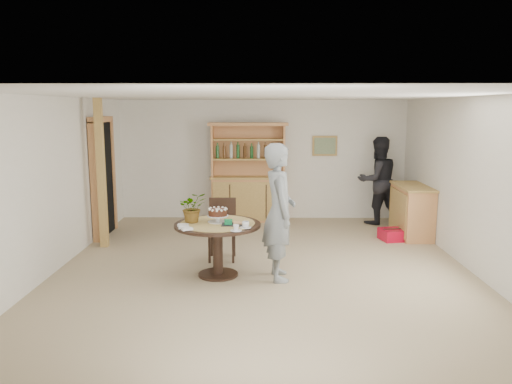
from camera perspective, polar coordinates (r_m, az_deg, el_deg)
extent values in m
plane|color=tan|center=(7.38, 0.83, -8.84)|extent=(7.00, 7.00, 0.00)
cube|color=white|center=(10.56, 0.78, 3.69)|extent=(6.00, 0.04, 2.50)
cube|color=white|center=(3.67, 1.08, -7.59)|extent=(6.00, 0.04, 2.50)
cube|color=white|center=(7.69, -22.12, 0.77)|extent=(0.04, 7.00, 2.50)
cube|color=white|center=(7.71, 23.76, 0.69)|extent=(0.04, 7.00, 2.50)
cube|color=white|center=(7.01, 0.88, 10.94)|extent=(6.00, 7.00, 0.04)
cube|color=tan|center=(10.59, 7.87, 5.25)|extent=(0.52, 0.03, 0.42)
cube|color=#59724C|center=(10.57, 7.88, 5.24)|extent=(0.44, 0.02, 0.34)
cube|color=black|center=(9.55, -17.13, 1.43)|extent=(0.10, 0.90, 2.10)
cube|color=tan|center=(9.07, -17.96, 0.98)|extent=(0.12, 0.10, 2.10)
cube|color=tan|center=(10.02, -16.16, 1.84)|extent=(0.12, 0.10, 2.10)
cube|color=tan|center=(9.46, -17.34, 7.92)|extent=(0.12, 1.10, 0.10)
cube|color=tan|center=(8.70, -17.28, 1.99)|extent=(0.12, 0.12, 2.50)
cube|color=tan|center=(10.42, -0.88, -0.83)|extent=(1.50, 0.50, 0.90)
cube|color=tan|center=(10.35, -0.88, 1.73)|extent=(1.56, 0.54, 0.04)
cube|color=tan|center=(10.39, -0.88, 4.81)|extent=(1.50, 0.04, 1.06)
cube|color=tan|center=(10.28, -4.98, 4.73)|extent=(0.04, 0.34, 1.06)
cube|color=tan|center=(10.24, 3.20, 4.73)|extent=(0.04, 0.34, 1.06)
cube|color=tan|center=(10.25, -0.90, 3.79)|extent=(1.44, 0.32, 0.03)
cube|color=tan|center=(10.22, -0.90, 6.03)|extent=(1.44, 0.32, 0.03)
cube|color=tan|center=(10.20, -0.91, 7.76)|extent=(1.62, 0.40, 0.06)
cylinder|color=#194C1E|center=(10.27, -4.03, 4.65)|extent=(0.07, 0.07, 0.28)
cylinder|color=#4C2D14|center=(10.26, -3.14, 4.65)|extent=(0.07, 0.07, 0.28)
cylinder|color=#B2BFB2|center=(10.25, -2.24, 4.66)|extent=(0.07, 0.07, 0.28)
cylinder|color=#194C1E|center=(10.24, -1.35, 4.66)|extent=(0.07, 0.07, 0.28)
cylinder|color=#4C2D14|center=(10.24, -0.45, 4.66)|extent=(0.07, 0.07, 0.28)
cylinder|color=#B2BFB2|center=(10.23, 0.45, 4.66)|extent=(0.07, 0.07, 0.28)
cylinder|color=#194C1E|center=(10.23, 1.35, 4.65)|extent=(0.07, 0.07, 0.28)
cylinder|color=#4C2D14|center=(10.24, 2.25, 4.65)|extent=(0.07, 0.07, 0.28)
cube|color=tan|center=(9.61, 17.37, -2.17)|extent=(0.50, 1.20, 0.90)
cube|color=tan|center=(9.53, 17.51, 0.60)|extent=(0.54, 1.26, 0.04)
cylinder|color=black|center=(6.95, -4.42, -3.78)|extent=(1.20, 1.20, 0.04)
cylinder|color=black|center=(7.05, -4.38, -6.71)|extent=(0.14, 0.14, 0.70)
cylinder|color=black|center=(7.15, -4.34, -9.36)|extent=(0.56, 0.56, 0.03)
cylinder|color=tan|center=(6.95, -4.42, -3.58)|extent=(1.04, 1.04, 0.01)
cube|color=black|center=(7.75, -3.91, -4.51)|extent=(0.42, 0.42, 0.04)
cube|color=black|center=(7.87, -3.83, -2.41)|extent=(0.42, 0.03, 0.46)
cube|color=black|center=(7.83, -3.85, -0.84)|extent=(0.42, 0.04, 0.05)
cube|color=black|center=(7.65, -5.34, -6.50)|extent=(0.03, 0.04, 0.44)
cube|color=black|center=(7.62, -2.63, -6.53)|extent=(0.04, 0.04, 0.44)
cube|color=black|center=(7.99, -5.09, -5.79)|extent=(0.03, 0.03, 0.44)
cube|color=black|center=(7.97, -2.50, -5.81)|extent=(0.04, 0.03, 0.44)
cylinder|color=white|center=(6.99, -4.39, -3.40)|extent=(0.28, 0.28, 0.01)
cylinder|color=white|center=(6.99, -4.39, -3.08)|extent=(0.05, 0.05, 0.08)
cylinder|color=white|center=(6.98, -4.40, -2.72)|extent=(0.30, 0.30, 0.01)
cylinder|color=#472114|center=(6.97, -4.40, -2.32)|extent=(0.26, 0.26, 0.09)
cylinder|color=white|center=(6.96, -4.41, -1.95)|extent=(0.08, 0.08, 0.01)
sphere|color=white|center=(6.95, -3.42, -1.96)|extent=(0.04, 0.04, 0.04)
sphere|color=white|center=(7.01, -3.52, -1.86)|extent=(0.04, 0.04, 0.04)
sphere|color=white|center=(7.05, -3.85, -1.79)|extent=(0.04, 0.04, 0.04)
sphere|color=white|center=(7.07, -4.32, -1.76)|extent=(0.04, 0.04, 0.04)
sphere|color=white|center=(7.06, -4.82, -1.79)|extent=(0.04, 0.04, 0.04)
sphere|color=white|center=(7.02, -5.21, -1.86)|extent=(0.04, 0.04, 0.04)
sphere|color=white|center=(6.97, -5.39, -1.95)|extent=(0.04, 0.04, 0.04)
sphere|color=white|center=(6.91, -5.31, -2.05)|extent=(0.04, 0.04, 0.04)
sphere|color=white|center=(6.86, -4.98, -2.13)|extent=(0.04, 0.04, 0.04)
sphere|color=white|center=(6.84, -4.49, -2.16)|extent=(0.04, 0.04, 0.04)
sphere|color=white|center=(6.85, -3.98, -2.14)|extent=(0.04, 0.04, 0.04)
sphere|color=white|center=(6.89, -3.59, -2.06)|extent=(0.04, 0.04, 0.04)
imported|color=#3F7233|center=(6.99, -7.27, -1.74)|extent=(0.47, 0.44, 0.42)
cube|color=black|center=(6.81, -2.66, -3.73)|extent=(0.30, 0.20, 0.01)
cube|color=#0D763C|center=(6.81, -3.17, -3.45)|extent=(0.10, 0.10, 0.06)
cube|color=#0D763C|center=(6.80, -3.17, -3.16)|extent=(0.11, 0.02, 0.01)
cylinder|color=white|center=(6.65, -1.19, -4.07)|extent=(0.15, 0.15, 0.01)
imported|color=white|center=(6.64, -1.19, -3.71)|extent=(0.10, 0.10, 0.08)
cylinder|color=white|center=(6.49, -2.30, -4.42)|extent=(0.15, 0.15, 0.01)
imported|color=white|center=(6.48, -2.30, -4.06)|extent=(0.08, 0.08, 0.07)
cube|color=white|center=(6.80, -8.36, -3.76)|extent=(0.14, 0.08, 0.03)
cube|color=white|center=(6.69, -8.26, -4.00)|extent=(0.16, 0.11, 0.03)
cube|color=white|center=(6.58, -7.87, -4.21)|extent=(0.16, 0.14, 0.03)
imported|color=gray|center=(6.79, 2.66, -2.30)|extent=(0.52, 0.73, 1.87)
imported|color=black|center=(10.38, 13.73, 1.29)|extent=(1.02, 0.90, 1.77)
cube|color=red|center=(9.31, 15.87, -4.68)|extent=(0.67, 0.52, 0.20)
cube|color=black|center=(9.28, 15.90, -4.05)|extent=(0.56, 0.16, 0.01)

